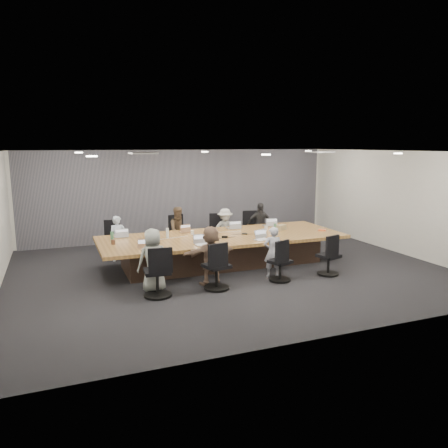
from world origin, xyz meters
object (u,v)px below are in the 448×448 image
object	(u,v)px
chair_3	(254,231)
laptop_3	(268,225)
chair_4	(157,275)
chair_2	(221,235)
mug_brown	(113,242)
chair_0	(116,243)
laptop_5	(202,245)
stapler	(225,237)
bottle_clear	(167,233)
person_4	(153,260)
canvas_bag	(281,227)
person_6	(273,252)
snack_packet	(322,230)
laptop_2	(233,228)
laptop_0	(121,236)
person_2	(225,230)
laptop_4	(147,250)
person_3	(260,225)
person_0	(118,238)
chair_5	(217,270)
chair_6	(280,265)
laptop_1	(185,231)
chair_7	(329,259)
person_1	(179,231)
conference_table	(223,249)
bottle_green_left	(112,238)
person_5	(211,255)
chair_1	(176,237)
bottle_green_right	(275,228)

from	to	relation	value
chair_3	laptop_3	distance (m)	0.96
chair_4	chair_2	bearing A→B (deg)	57.20
chair_3	mug_brown	world-z (taller)	mug_brown
chair_0	laptop_5	bearing A→B (deg)	140.12
stapler	bottle_clear	bearing A→B (deg)	-177.64
chair_3	person_4	size ratio (longest dim) A/B	0.62
laptop_5	canvas_bag	bearing A→B (deg)	23.16
person_6	mug_brown	distance (m)	3.61
snack_packet	laptop_2	bearing A→B (deg)	150.24
laptop_0	person_6	world-z (taller)	person_6
person_2	laptop_4	bearing A→B (deg)	-137.49
person_3	person_6	xyz separation A→B (m)	(-0.99, -2.70, -0.08)
person_6	canvas_bag	bearing A→B (deg)	-112.50
chair_4	laptop_3	world-z (taller)	chair_4
person_0	chair_5	bearing A→B (deg)	-61.93
canvas_bag	person_0	bearing A→B (deg)	163.25
chair_2	person_6	xyz separation A→B (m)	(0.09, -3.05, 0.19)
person_3	chair_6	bearing A→B (deg)	-97.48
mug_brown	laptop_2	bearing A→B (deg)	13.82
laptop_1	laptop_3	world-z (taller)	same
chair_3	mug_brown	size ratio (longest dim) A/B	7.44
chair_5	mug_brown	distance (m)	2.55
chair_7	person_1	bearing A→B (deg)	114.56
chair_2	snack_packet	xyz separation A→B (m)	(2.05, -2.07, 0.37)
laptop_3	person_0	bearing A→B (deg)	-0.22
person_4	mug_brown	world-z (taller)	person_4
chair_3	chair_6	distance (m)	3.54
chair_0	chair_3	world-z (taller)	chair_3
person_2	laptop_5	world-z (taller)	person_2
conference_table	bottle_green_left	size ratio (longest dim) A/B	22.35
person_1	chair_0	bearing A→B (deg)	160.89
laptop_0	person_5	xyz separation A→B (m)	(1.57, -2.15, -0.11)
chair_7	person_5	distance (m)	2.78
person_0	laptop_4	world-z (taller)	person_0
chair_2	chair_1	bearing A→B (deg)	10.28
chair_3	person_1	size ratio (longest dim) A/B	0.62
person_2	person_1	bearing A→B (deg)	-176.70
chair_0	laptop_2	size ratio (longest dim) A/B	2.29
person_4	laptop_5	world-z (taller)	person_4
chair_4	chair_7	distance (m)	3.99
chair_5	chair_1	bearing A→B (deg)	76.59
chair_1	bottle_green_right	bearing A→B (deg)	123.46
laptop_4	laptop_2	bearing A→B (deg)	46.19
chair_3	chair_7	distance (m)	3.41
snack_packet	chair_3	bearing A→B (deg)	115.09
chair_0	chair_1	size ratio (longest dim) A/B	0.91
person_5	mug_brown	xyz separation A→B (m)	(-1.86, 1.35, 0.16)
laptop_0	laptop_2	world-z (taller)	same
person_3	person_6	world-z (taller)	person_3
conference_table	chair_2	xyz separation A→B (m)	(0.60, 1.70, -0.01)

